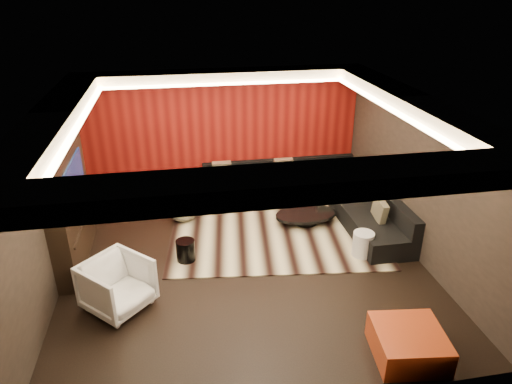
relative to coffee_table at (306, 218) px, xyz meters
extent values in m
cube|color=black|center=(-1.42, -1.17, -0.13)|extent=(6.00, 6.00, 0.02)
cube|color=silver|center=(-1.42, -1.17, 2.69)|extent=(6.00, 6.00, 0.02)
cube|color=black|center=(-1.42, 1.84, 1.28)|extent=(6.00, 0.02, 2.80)
cube|color=black|center=(-4.43, -1.17, 1.28)|extent=(0.02, 6.00, 2.80)
cube|color=black|center=(1.59, -1.17, 1.28)|extent=(0.02, 6.00, 2.80)
cube|color=#6B0C0A|center=(-1.42, 1.80, 1.28)|extent=(5.98, 0.05, 2.78)
cube|color=silver|center=(-1.42, 1.53, 2.57)|extent=(6.00, 0.60, 0.22)
cube|color=silver|center=(-1.42, -3.87, 2.57)|extent=(6.00, 0.60, 0.22)
cube|color=silver|center=(-4.12, -1.17, 2.57)|extent=(0.60, 4.80, 0.22)
cube|color=silver|center=(1.28, -1.17, 2.57)|extent=(0.60, 4.80, 0.22)
cube|color=#FFD899|center=(-1.42, 1.19, 2.48)|extent=(4.80, 0.08, 0.04)
cube|color=#FFD899|center=(-1.42, -3.53, 2.48)|extent=(4.80, 0.08, 0.04)
cube|color=#FFD899|center=(-3.78, -1.17, 2.48)|extent=(0.08, 4.80, 0.04)
cube|color=#FFD899|center=(0.94, -1.17, 2.48)|extent=(0.08, 4.80, 0.04)
cube|color=black|center=(-4.27, -0.57, 0.98)|extent=(0.30, 2.00, 2.20)
cube|color=black|center=(-4.11, -0.57, 1.33)|extent=(0.04, 1.30, 0.80)
cube|color=black|center=(-4.11, -0.57, 0.58)|extent=(0.04, 1.60, 0.04)
cube|color=beige|center=(-0.67, -0.18, -0.11)|extent=(4.33, 3.46, 0.02)
cylinder|color=black|center=(0.00, 0.00, 0.00)|extent=(1.31, 1.31, 0.21)
cylinder|color=black|center=(-2.42, -0.93, 0.09)|extent=(0.41, 0.41, 0.38)
ellipsoid|color=beige|center=(-2.41, 0.58, 0.05)|extent=(0.57, 0.57, 0.31)
cylinder|color=silver|center=(0.66, -1.32, 0.11)|extent=(0.48, 0.48, 0.46)
cube|color=#923112|center=(0.33, -3.67, 0.07)|extent=(0.97, 0.97, 0.39)
imported|color=silver|center=(-3.44, -2.00, 0.27)|extent=(1.21, 1.21, 0.79)
cube|color=black|center=(-0.17, 1.38, 0.08)|extent=(3.50, 0.90, 0.40)
cube|color=black|center=(-0.17, 1.73, 0.45)|extent=(3.50, 0.20, 0.35)
cube|color=black|center=(1.13, -0.37, 0.08)|extent=(0.90, 2.60, 0.40)
cube|color=black|center=(1.48, -0.37, 0.45)|extent=(0.20, 2.60, 0.35)
cube|color=black|center=(-1.97, 1.38, 0.18)|extent=(0.20, 0.90, 0.60)
cube|color=tan|center=(-1.51, 1.58, 0.50)|extent=(0.42, 0.20, 0.44)
cube|color=tan|center=(-0.12, 1.53, 0.50)|extent=(0.42, 0.20, 0.44)
cube|color=tan|center=(1.15, -0.82, 0.50)|extent=(0.12, 0.50, 0.50)
cube|color=tan|center=(0.82, 1.15, 0.50)|extent=(0.42, 0.20, 0.44)
cube|color=tan|center=(1.27, 0.27, 0.50)|extent=(0.12, 0.50, 0.50)
camera|label=1|loc=(-2.41, -7.74, 4.35)|focal=32.00mm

